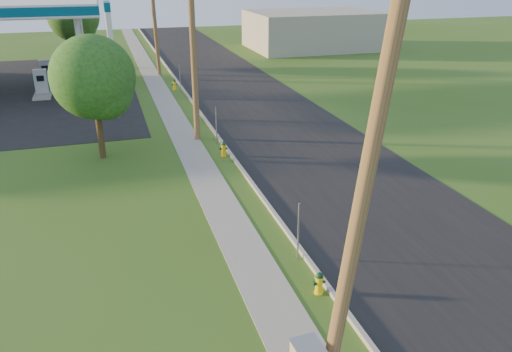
{
  "coord_description": "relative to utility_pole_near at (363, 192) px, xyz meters",
  "views": [
    {
      "loc": [
        -5.05,
        -8.63,
        8.78
      ],
      "look_at": [
        0.0,
        8.0,
        1.4
      ],
      "focal_mm": 35.0,
      "sensor_mm": 36.0,
      "label": 1
    }
  ],
  "objects": [
    {
      "name": "sign_post_far",
      "position": [
        0.85,
        29.2,
        -3.8
      ],
      "size": [
        0.05,
        0.04,
        2.0
      ],
      "primitive_type": "cube",
      "color": "gray",
      "rests_on": "ground"
    },
    {
      "name": "tree_verge",
      "position": [
        -4.89,
        16.53,
        -0.99
      ],
      "size": [
        3.91,
        3.91,
        5.92
      ],
      "color": "#3D2C15",
      "rests_on": "ground"
    },
    {
      "name": "price_pylon",
      "position": [
        -3.9,
        23.5,
        0.63
      ],
      "size": [
        0.34,
        2.04,
        6.85
      ],
      "color": "gray",
      "rests_on": "ground"
    },
    {
      "name": "hydrant_far",
      "position": [
        0.52,
        30.05,
        -4.41
      ],
      "size": [
        0.41,
        0.37,
        0.81
      ],
      "color": "yellow",
      "rests_on": "ground"
    },
    {
      "name": "tree_lot",
      "position": [
        -6.47,
        41.4,
        -0.39
      ],
      "size": [
        4.52,
        4.52,
        6.85
      ],
      "color": "#3D2C15",
      "rests_on": "ground"
    },
    {
      "name": "utility_pole_near",
      "position": [
        0.0,
        0.0,
        0.0
      ],
      "size": [
        1.4,
        0.32,
        9.48
      ],
      "color": "brown",
      "rests_on": "ground"
    },
    {
      "name": "curb",
      "position": [
        1.1,
        11.0,
        -4.73
      ],
      "size": [
        0.15,
        120.0,
        0.15
      ],
      "primitive_type": "cube",
      "color": "gray",
      "rests_on": "ground"
    },
    {
      "name": "ground_plane",
      "position": [
        0.6,
        1.0,
        -4.8
      ],
      "size": [
        140.0,
        140.0,
        0.0
      ],
      "primitive_type": "plane",
      "color": "#335814",
      "rests_on": "ground"
    },
    {
      "name": "distant_building",
      "position": [
        18.6,
        46.0,
        -2.8
      ],
      "size": [
        14.0,
        10.0,
        4.0
      ],
      "primitive_type": "cube",
      "color": "#9F9989",
      "rests_on": "ground"
    },
    {
      "name": "hydrant_near",
      "position": [
        0.77,
        3.3,
        -4.45
      ],
      "size": [
        0.37,
        0.33,
        0.72
      ],
      "color": "yellow",
      "rests_on": "ground"
    },
    {
      "name": "fuel_pump_se",
      "position": [
        -8.9,
        35.0,
        -4.08
      ],
      "size": [
        1.2,
        3.2,
        1.9
      ],
      "color": "gray",
      "rests_on": "ground"
    },
    {
      "name": "utility_pole_mid",
      "position": [
        -0.0,
        18.0,
        0.15
      ],
      "size": [
        1.4,
        0.32,
        9.8
      ],
      "color": "brown",
      "rests_on": "ground"
    },
    {
      "name": "hydrant_mid",
      "position": [
        0.76,
        15.04,
        -4.42
      ],
      "size": [
        0.41,
        0.36,
        0.79
      ],
      "color": "#ECB210",
      "rests_on": "ground"
    },
    {
      "name": "road",
      "position": [
        5.1,
        11.0,
        -4.79
      ],
      "size": [
        8.0,
        120.0,
        0.02
      ],
      "primitive_type": "cube",
      "color": "black",
      "rests_on": "ground"
    },
    {
      "name": "fuel_pump_ne",
      "position": [
        -8.9,
        31.0,
        -4.08
      ],
      "size": [
        1.2,
        3.2,
        1.9
      ],
      "color": "gray",
      "rests_on": "ground"
    },
    {
      "name": "utility_pole_far",
      "position": [
        -0.0,
        36.0,
        0.0
      ],
      "size": [
        1.4,
        0.32,
        9.5
      ],
      "color": "brown",
      "rests_on": "ground"
    },
    {
      "name": "sidewalk",
      "position": [
        -0.65,
        11.0,
        -4.79
      ],
      "size": [
        1.5,
        120.0,
        0.03
      ],
      "primitive_type": "cube",
      "color": "gray",
      "rests_on": "ground"
    },
    {
      "name": "sign_post_near",
      "position": [
        0.85,
        5.2,
        -3.8
      ],
      "size": [
        0.05,
        0.04,
        2.0
      ],
      "primitive_type": "cube",
      "color": "gray",
      "rests_on": "ground"
    },
    {
      "name": "sign_post_mid",
      "position": [
        0.85,
        17.0,
        -3.8
      ],
      "size": [
        0.05,
        0.04,
        2.0
      ],
      "primitive_type": "cube",
      "color": "gray",
      "rests_on": "ground"
    }
  ]
}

